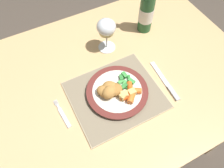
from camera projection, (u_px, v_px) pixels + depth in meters
name	position (u px, v px, depth m)	size (l,w,h in m)	color
ground_plane	(114.00, 136.00, 1.52)	(6.00, 6.00, 0.00)	#4C4238
dining_table	(116.00, 88.00, 0.98)	(1.13, 0.83, 0.74)	tan
placemat	(116.00, 95.00, 0.84)	(0.34, 0.29, 0.01)	tan
dinner_plate	(117.00, 91.00, 0.83)	(0.24, 0.24, 0.02)	silver
breaded_croquettes	(110.00, 90.00, 0.80)	(0.11, 0.09, 0.04)	#B77F3D
green_beans_pile	(125.00, 82.00, 0.84)	(0.08, 0.08, 0.02)	#4CA84C
glazed_carrots	(130.00, 93.00, 0.80)	(0.09, 0.09, 0.02)	orange
fork	(63.00, 115.00, 0.79)	(0.03, 0.13, 0.01)	silver
table_knife	(167.00, 84.00, 0.87)	(0.03, 0.20, 0.01)	silver
wine_glass	(106.00, 29.00, 0.88)	(0.08, 0.08, 0.15)	silver
bottle	(147.00, 10.00, 0.95)	(0.07, 0.07, 0.29)	#23562D
roast_potatoes	(125.00, 95.00, 0.80)	(0.06, 0.03, 0.03)	#E5BC66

